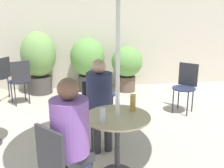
% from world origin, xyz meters
% --- Properties ---
extents(storefront_wall, '(10.00, 0.06, 3.00)m').
position_xyz_m(storefront_wall, '(0.00, 3.85, 1.50)').
color(storefront_wall, beige).
rests_on(storefront_wall, ground_plane).
extents(cafe_table_near, '(0.72, 0.72, 0.73)m').
position_xyz_m(cafe_table_near, '(0.25, 0.17, 0.56)').
color(cafe_table_near, '#2D2D33').
rests_on(cafe_table_near, ground_plane).
extents(bistro_chair_0, '(0.42, 0.44, 0.90)m').
position_xyz_m(bistro_chair_0, '(0.09, 0.96, 0.55)').
color(bistro_chair_0, '#232847').
rests_on(bistro_chair_0, ground_plane).
extents(bistro_chair_1, '(0.48, 0.48, 0.90)m').
position_xyz_m(bistro_chair_1, '(-0.36, -0.36, 0.55)').
color(bistro_chair_1, '#232847').
rests_on(bistro_chair_1, ground_plane).
extents(bistro_chair_2, '(0.46, 0.47, 0.90)m').
position_xyz_m(bistro_chair_2, '(-1.25, 2.76, 0.55)').
color(bistro_chair_2, '#232847').
rests_on(bistro_chair_2, ground_plane).
extents(bistro_chair_3, '(0.46, 0.44, 0.90)m').
position_xyz_m(bistro_chair_3, '(0.19, 1.79, 0.55)').
color(bistro_chair_3, '#232847').
rests_on(bistro_chair_3, ground_plane).
extents(bistro_chair_4, '(0.48, 0.48, 0.90)m').
position_xyz_m(bistro_chair_4, '(1.83, 1.95, 0.55)').
color(bistro_chair_4, '#232847').
rests_on(bistro_chair_4, ground_plane).
extents(bistro_chair_5, '(0.47, 0.46, 0.90)m').
position_xyz_m(bistro_chair_5, '(-1.71, 3.16, 0.55)').
color(bistro_chair_5, '#232847').
rests_on(bistro_chair_5, ground_plane).
extents(seated_person_0, '(0.35, 0.38, 1.24)m').
position_xyz_m(seated_person_0, '(0.12, 0.81, 0.74)').
color(seated_person_0, '#2D2D33').
rests_on(seated_person_0, ground_plane).
extents(seated_person_1, '(0.44, 0.43, 1.29)m').
position_xyz_m(seated_person_1, '(-0.24, -0.27, 0.76)').
color(seated_person_1, '#2D2D33').
rests_on(seated_person_1, ground_plane).
extents(beer_glass_0, '(0.06, 0.06, 0.16)m').
position_xyz_m(beer_glass_0, '(0.07, 0.02, 0.81)').
color(beer_glass_0, silver).
rests_on(beer_glass_0, cafe_table_near).
extents(beer_glass_1, '(0.06, 0.06, 0.20)m').
position_xyz_m(beer_glass_1, '(0.45, 0.29, 0.83)').
color(beer_glass_1, '#B28433').
rests_on(beer_glass_1, cafe_table_near).
extents(potted_plant_0, '(0.77, 0.77, 1.40)m').
position_xyz_m(potted_plant_0, '(-0.97, 3.50, 0.79)').
color(potted_plant_0, '#47423D').
rests_on(potted_plant_0, ground_plane).
extents(potted_plant_1, '(0.78, 0.78, 1.23)m').
position_xyz_m(potted_plant_1, '(0.12, 3.53, 0.72)').
color(potted_plant_1, '#47423D').
rests_on(potted_plant_1, ground_plane).
extents(potted_plant_2, '(0.71, 0.71, 1.05)m').
position_xyz_m(potted_plant_2, '(1.01, 3.37, 0.63)').
color(potted_plant_2, brown).
rests_on(potted_plant_2, ground_plane).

